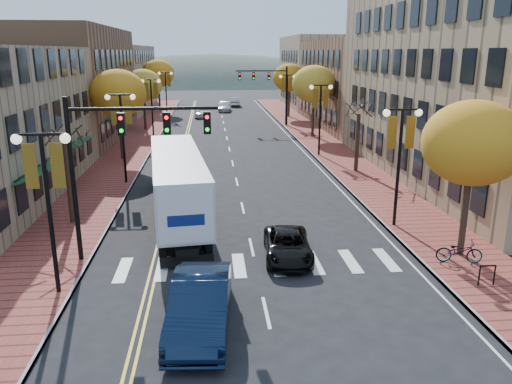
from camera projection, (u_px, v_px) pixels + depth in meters
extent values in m
plane|color=black|center=(260.00, 286.00, 19.15)|extent=(200.00, 200.00, 0.00)
cube|color=brown|center=(137.00, 141.00, 49.46)|extent=(4.00, 85.00, 0.15)
cube|color=brown|center=(315.00, 139.00, 51.08)|extent=(4.00, 85.00, 0.15)
cube|color=brown|center=(58.00, 84.00, 50.61)|extent=(12.00, 24.00, 11.00)
cube|color=#9E8966|center=(106.00, 79.00, 74.77)|extent=(12.00, 26.00, 9.50)
cube|color=#997F5B|center=(505.00, 69.00, 34.11)|extent=(15.00, 28.00, 15.00)
cube|color=brown|center=(378.00, 83.00, 59.70)|extent=(15.00, 24.00, 10.00)
cube|color=#9E8966|center=(334.00, 72.00, 80.64)|extent=(15.00, 20.00, 11.00)
cylinder|color=#382619|center=(69.00, 183.00, 25.40)|extent=(0.28, 0.28, 4.20)
cylinder|color=#382619|center=(121.00, 129.00, 40.63)|extent=(0.28, 0.28, 4.90)
ellipsoid|color=orange|center=(118.00, 93.00, 39.85)|extent=(4.48, 4.48, 3.81)
cylinder|color=#382619|center=(145.00, 109.00, 56.00)|extent=(0.28, 0.28, 4.55)
ellipsoid|color=gold|center=(143.00, 85.00, 55.28)|extent=(4.16, 4.16, 3.54)
cylinder|color=#382619|center=(159.00, 94.00, 73.18)|extent=(0.28, 0.28, 5.04)
ellipsoid|color=orange|center=(158.00, 73.00, 72.38)|extent=(4.61, 4.61, 3.92)
cylinder|color=#382619|center=(466.00, 204.00, 21.22)|extent=(0.28, 0.28, 4.55)
ellipsoid|color=orange|center=(473.00, 143.00, 20.50)|extent=(4.16, 4.16, 3.54)
cylinder|color=#382619|center=(357.00, 142.00, 36.60)|extent=(0.28, 0.28, 4.20)
cylinder|color=#382619|center=(313.00, 112.00, 51.83)|extent=(0.28, 0.28, 4.90)
ellipsoid|color=gold|center=(314.00, 84.00, 51.05)|extent=(4.48, 4.48, 3.81)
cylinder|color=#382619|center=(289.00, 99.00, 67.18)|extent=(0.28, 0.28, 4.76)
ellipsoid|color=orange|center=(289.00, 78.00, 66.42)|extent=(4.35, 4.35, 3.70)
cylinder|color=black|center=(50.00, 218.00, 17.66)|extent=(0.16, 0.16, 6.00)
cylinder|color=black|center=(40.00, 134.00, 16.85)|extent=(1.60, 0.10, 0.10)
sphere|color=#FFF2CC|center=(16.00, 139.00, 16.81)|extent=(0.36, 0.36, 0.36)
sphere|color=#FFF2CC|center=(65.00, 138.00, 16.96)|extent=(0.36, 0.36, 0.36)
cube|color=gold|center=(31.00, 166.00, 17.10)|extent=(0.45, 0.03, 1.60)
cube|color=gold|center=(58.00, 166.00, 17.19)|extent=(0.45, 0.03, 1.60)
cylinder|color=black|center=(123.00, 141.00, 32.99)|extent=(0.16, 0.16, 6.00)
cylinder|color=black|center=(120.00, 95.00, 32.17)|extent=(1.60, 0.10, 0.10)
sphere|color=#FFF2CC|center=(107.00, 97.00, 32.14)|extent=(0.36, 0.36, 0.36)
sphere|color=#FFF2CC|center=(133.00, 97.00, 32.29)|extent=(0.36, 0.36, 0.36)
cube|color=gold|center=(114.00, 112.00, 32.43)|extent=(0.45, 0.03, 1.60)
cube|color=gold|center=(128.00, 112.00, 32.51)|extent=(0.45, 0.03, 1.60)
cylinder|color=black|center=(152.00, 110.00, 50.23)|extent=(0.16, 0.16, 6.00)
cylinder|color=black|center=(150.00, 80.00, 49.42)|extent=(1.60, 0.10, 0.10)
sphere|color=#FFF2CC|center=(142.00, 81.00, 49.39)|extent=(0.36, 0.36, 0.36)
sphere|color=#FFF2CC|center=(159.00, 81.00, 49.53)|extent=(0.36, 0.36, 0.36)
cube|color=gold|center=(146.00, 91.00, 49.68)|extent=(0.45, 0.03, 1.60)
cube|color=gold|center=(156.00, 91.00, 49.76)|extent=(0.45, 0.03, 1.60)
cylinder|color=black|center=(166.00, 95.00, 67.48)|extent=(0.16, 0.16, 6.00)
cylinder|color=black|center=(165.00, 72.00, 66.66)|extent=(1.60, 0.10, 0.10)
sphere|color=#FFF2CC|center=(159.00, 73.00, 66.63)|extent=(0.36, 0.36, 0.36)
sphere|color=#FFF2CC|center=(171.00, 73.00, 66.77)|extent=(0.36, 0.36, 0.36)
cube|color=gold|center=(162.00, 81.00, 66.92)|extent=(0.45, 0.03, 1.60)
cube|color=gold|center=(169.00, 81.00, 67.00)|extent=(0.45, 0.03, 1.60)
cylinder|color=black|center=(398.00, 170.00, 24.76)|extent=(0.16, 0.16, 6.00)
cylinder|color=black|center=(403.00, 110.00, 23.94)|extent=(1.60, 0.10, 0.10)
sphere|color=#FFF2CC|center=(387.00, 113.00, 23.91)|extent=(0.36, 0.36, 0.36)
sphere|color=#FFF2CC|center=(419.00, 113.00, 24.06)|extent=(0.36, 0.36, 0.36)
cube|color=gold|center=(392.00, 133.00, 24.20)|extent=(0.45, 0.03, 1.60)
cube|color=gold|center=(410.00, 132.00, 24.28)|extent=(0.45, 0.03, 1.60)
cylinder|color=black|center=(320.00, 121.00, 42.01)|extent=(0.16, 0.16, 6.00)
cylinder|color=black|center=(321.00, 85.00, 41.19)|extent=(1.60, 0.10, 0.10)
sphere|color=#FFF2CC|center=(312.00, 87.00, 41.16)|extent=(0.36, 0.36, 0.36)
sphere|color=#FFF2CC|center=(331.00, 87.00, 41.30)|extent=(0.36, 0.36, 0.36)
cube|color=gold|center=(315.00, 99.00, 41.45)|extent=(0.45, 0.03, 1.60)
cube|color=gold|center=(326.00, 99.00, 41.53)|extent=(0.45, 0.03, 1.60)
cylinder|color=black|center=(287.00, 101.00, 59.25)|extent=(0.16, 0.16, 6.00)
cylinder|color=black|center=(288.00, 75.00, 58.43)|extent=(1.60, 0.10, 0.10)
sphere|color=#FFF2CC|center=(281.00, 76.00, 58.40)|extent=(0.36, 0.36, 0.36)
sphere|color=#FFF2CC|center=(294.00, 76.00, 58.55)|extent=(0.36, 0.36, 0.36)
cube|color=gold|center=(284.00, 85.00, 58.69)|extent=(0.45, 0.03, 1.60)
cube|color=gold|center=(291.00, 85.00, 58.77)|extent=(0.45, 0.03, 1.60)
cylinder|color=black|center=(74.00, 183.00, 20.41)|extent=(0.20, 0.20, 7.00)
cylinder|color=black|center=(143.00, 109.00, 19.86)|extent=(6.00, 0.14, 0.14)
cube|color=black|center=(121.00, 124.00, 19.94)|extent=(0.30, 0.25, 0.90)
sphere|color=#FF0C0C|center=(120.00, 118.00, 19.74)|extent=(0.16, 0.16, 0.16)
cube|color=black|center=(167.00, 123.00, 20.11)|extent=(0.30, 0.25, 0.90)
sphere|color=#FF0C0C|center=(166.00, 118.00, 19.90)|extent=(0.16, 0.16, 0.16)
cube|color=black|center=(207.00, 123.00, 20.25)|extent=(0.30, 0.25, 0.90)
sphere|color=#FF0C0C|center=(207.00, 117.00, 20.05)|extent=(0.16, 0.16, 0.16)
cylinder|color=black|center=(286.00, 97.00, 59.10)|extent=(0.20, 0.20, 7.00)
cylinder|color=black|center=(261.00, 71.00, 58.02)|extent=(6.00, 0.14, 0.14)
cube|color=black|center=(269.00, 76.00, 58.26)|extent=(0.30, 0.25, 0.90)
sphere|color=#FF0C0C|center=(269.00, 74.00, 58.06)|extent=(0.16, 0.16, 0.16)
cube|color=black|center=(254.00, 76.00, 58.10)|extent=(0.30, 0.25, 0.90)
sphere|color=#FF0C0C|center=(254.00, 74.00, 57.90)|extent=(0.16, 0.16, 0.16)
cube|color=black|center=(240.00, 76.00, 57.95)|extent=(0.30, 0.25, 0.90)
sphere|color=#FF0C0C|center=(240.00, 74.00, 57.75)|extent=(0.16, 0.16, 0.16)
cube|color=black|center=(179.00, 209.00, 25.93)|extent=(2.27, 12.06, 0.32)
cube|color=silver|center=(177.00, 179.00, 25.49)|extent=(3.74, 12.23, 2.59)
cube|color=#222227|center=(172.00, 165.00, 32.71)|extent=(2.61, 3.02, 2.31)
cylinder|color=black|center=(163.00, 251.00, 21.29)|extent=(0.43, 0.96, 0.93)
cylinder|color=black|center=(208.00, 248.00, 21.68)|extent=(0.43, 0.96, 0.93)
cylinder|color=black|center=(162.00, 242.00, 22.34)|extent=(0.43, 0.96, 0.93)
cylinder|color=black|center=(205.00, 239.00, 22.72)|extent=(0.43, 0.96, 0.93)
cylinder|color=black|center=(158.00, 185.00, 31.76)|extent=(0.43, 0.96, 0.93)
cylinder|color=black|center=(188.00, 184.00, 32.14)|extent=(0.43, 0.96, 0.93)
cylinder|color=black|center=(157.00, 178.00, 33.68)|extent=(0.43, 0.96, 0.93)
cylinder|color=black|center=(186.00, 176.00, 34.06)|extent=(0.43, 0.96, 0.93)
imported|color=black|center=(200.00, 305.00, 16.00)|extent=(2.22, 5.38, 1.73)
imported|color=black|center=(288.00, 245.00, 21.61)|extent=(2.25, 4.38, 1.18)
imported|color=white|center=(201.00, 113.00, 67.64)|extent=(1.61, 3.97, 1.35)
imported|color=#B7B7C0|center=(225.00, 107.00, 74.63)|extent=(2.22, 4.63, 1.30)
imported|color=#ADAFB5|center=(235.00, 102.00, 81.64)|extent=(1.64, 4.38, 1.43)
imported|color=gray|center=(459.00, 251.00, 20.85)|extent=(1.97, 1.05, 0.98)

